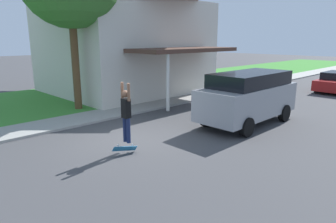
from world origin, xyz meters
TOP-DOWN VIEW (x-y plane):
  - ground_plane at (0.00, 0.00)m, footprint 120.00×120.00m
  - lawn at (-8.00, 6.00)m, footprint 10.00×80.00m
  - sidewalk at (-3.60, 6.00)m, footprint 1.80×80.00m
  - house at (-8.34, 6.07)m, footprint 11.26×9.72m
  - suv_parked at (1.75, 4.85)m, footprint 2.07×4.84m
  - skateboarder at (0.84, -0.65)m, footprint 0.41×0.22m
  - skateboard at (0.98, -0.85)m, footprint 0.32×0.75m

SIDE VIEW (x-z plane):
  - ground_plane at x=0.00m, z-range 0.00..0.00m
  - lawn at x=-8.00m, z-range 0.00..0.08m
  - sidewalk at x=-3.60m, z-range 0.00..0.10m
  - skateboard at x=0.98m, z-range 0.03..0.36m
  - suv_parked at x=1.75m, z-range 0.10..2.24m
  - skateboarder at x=0.84m, z-range 0.34..2.20m
  - house at x=-8.34m, z-range 0.22..8.03m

